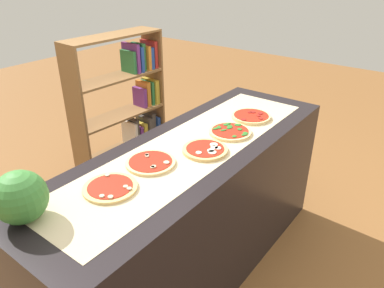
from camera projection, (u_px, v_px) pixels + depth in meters
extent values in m
plane|color=brown|center=(192.00, 267.00, 2.59)|extent=(12.00, 12.00, 0.00)
cube|color=black|center=(192.00, 212.00, 2.38)|extent=(2.22, 0.72, 0.95)
cube|color=beige|center=(192.00, 147.00, 2.16)|extent=(1.95, 0.50, 0.00)
cylinder|color=#DBB26B|center=(110.00, 188.00, 1.76)|extent=(0.26, 0.26, 0.01)
cylinder|color=#AD2314|center=(110.00, 186.00, 1.76)|extent=(0.22, 0.22, 0.00)
cylinder|color=#C6B28E|center=(125.00, 187.00, 1.75)|extent=(0.02, 0.02, 0.01)
cylinder|color=#C6B28E|center=(107.00, 175.00, 1.84)|extent=(0.02, 0.02, 0.01)
cylinder|color=#C6B28E|center=(102.00, 196.00, 1.68)|extent=(0.02, 0.02, 0.01)
cylinder|color=#C6B28E|center=(110.00, 197.00, 1.68)|extent=(0.03, 0.03, 0.01)
cylinder|color=#C6B28E|center=(129.00, 189.00, 1.74)|extent=(0.02, 0.02, 0.01)
cylinder|color=#E5C17F|center=(151.00, 163.00, 1.98)|extent=(0.27, 0.27, 0.02)
cylinder|color=#AD2314|center=(150.00, 161.00, 1.97)|extent=(0.23, 0.23, 0.00)
cylinder|color=#C6B28E|center=(152.00, 167.00, 1.91)|extent=(0.02, 0.02, 0.01)
cylinder|color=#C6B28E|center=(147.00, 155.00, 2.03)|extent=(0.02, 0.02, 0.01)
cylinder|color=#C6B28E|center=(166.00, 162.00, 1.95)|extent=(0.03, 0.03, 0.01)
cylinder|color=#C6B28E|center=(147.00, 156.00, 2.01)|extent=(0.02, 0.02, 0.01)
cylinder|color=#C6B28E|center=(154.00, 167.00, 1.91)|extent=(0.03, 0.03, 0.01)
cylinder|color=#C6B28E|center=(147.00, 155.00, 2.02)|extent=(0.02, 0.02, 0.01)
cylinder|color=#DBB26B|center=(205.00, 150.00, 2.10)|extent=(0.26, 0.26, 0.02)
cylinder|color=#AD2314|center=(205.00, 148.00, 2.10)|extent=(0.22, 0.22, 0.00)
cylinder|color=#EFE5CC|center=(199.00, 153.00, 2.04)|extent=(0.03, 0.03, 0.00)
cylinder|color=#EFE5CC|center=(211.00, 151.00, 2.06)|extent=(0.04, 0.04, 0.00)
cylinder|color=#EFE5CC|center=(212.00, 152.00, 2.05)|extent=(0.05, 0.05, 0.00)
cylinder|color=#EFE5CC|center=(214.00, 145.00, 2.13)|extent=(0.05, 0.05, 0.00)
cylinder|color=#EFE5CC|center=(214.00, 147.00, 2.10)|extent=(0.04, 0.04, 0.00)
cylinder|color=#EFE5CC|center=(218.00, 148.00, 2.09)|extent=(0.04, 0.04, 0.00)
cylinder|color=#E5C17F|center=(230.00, 132.00, 2.32)|extent=(0.27, 0.27, 0.02)
cylinder|color=#AD2314|center=(230.00, 130.00, 2.31)|extent=(0.23, 0.23, 0.00)
ellipsoid|color=#286B23|center=(240.00, 129.00, 2.32)|extent=(0.05, 0.05, 0.00)
ellipsoid|color=#286B23|center=(238.00, 125.00, 2.38)|extent=(0.06, 0.06, 0.00)
ellipsoid|color=#286B23|center=(226.00, 125.00, 2.38)|extent=(0.05, 0.05, 0.00)
ellipsoid|color=#286B23|center=(234.00, 136.00, 2.23)|extent=(0.04, 0.03, 0.00)
ellipsoid|color=#286B23|center=(245.00, 133.00, 2.27)|extent=(0.05, 0.05, 0.00)
ellipsoid|color=#286B23|center=(230.00, 128.00, 2.34)|extent=(0.05, 0.04, 0.00)
ellipsoid|color=#286B23|center=(244.00, 134.00, 2.25)|extent=(0.05, 0.04, 0.00)
ellipsoid|color=#286B23|center=(223.00, 130.00, 2.31)|extent=(0.05, 0.04, 0.00)
ellipsoid|color=#286B23|center=(230.00, 126.00, 2.36)|extent=(0.06, 0.05, 0.00)
ellipsoid|color=#286B23|center=(228.00, 124.00, 2.40)|extent=(0.05, 0.04, 0.00)
ellipsoid|color=#286B23|center=(219.00, 127.00, 2.35)|extent=(0.05, 0.05, 0.00)
ellipsoid|color=#286B23|center=(216.00, 128.00, 2.33)|extent=(0.06, 0.04, 0.00)
cylinder|color=#E5C17F|center=(251.00, 117.00, 2.53)|extent=(0.27, 0.27, 0.02)
cylinder|color=#AD2314|center=(251.00, 115.00, 2.53)|extent=(0.24, 0.24, 0.00)
cylinder|color=maroon|center=(253.00, 112.00, 2.57)|extent=(0.04, 0.04, 0.00)
cylinder|color=maroon|center=(261.00, 118.00, 2.47)|extent=(0.03, 0.03, 0.00)
cylinder|color=maroon|center=(259.00, 116.00, 2.51)|extent=(0.03, 0.03, 0.00)
cylinder|color=maroon|center=(260.00, 113.00, 2.55)|extent=(0.04, 0.04, 0.00)
cylinder|color=maroon|center=(244.00, 120.00, 2.45)|extent=(0.03, 0.03, 0.00)
cylinder|color=maroon|center=(250.00, 112.00, 2.56)|extent=(0.03, 0.03, 0.00)
sphere|color=#387A33|center=(20.00, 197.00, 1.52)|extent=(0.23, 0.23, 0.23)
cube|color=brown|center=(154.00, 102.00, 3.55)|extent=(0.03, 0.25, 1.39)
cube|color=brown|center=(78.00, 131.00, 2.96)|extent=(0.03, 0.25, 1.39)
cube|color=brown|center=(126.00, 180.00, 3.57)|extent=(0.85, 0.29, 0.02)
cube|color=#753384|center=(155.00, 156.00, 3.79)|extent=(0.04, 0.18, 0.19)
cube|color=silver|center=(152.00, 155.00, 3.75)|extent=(0.03, 0.19, 0.24)
cube|color=orange|center=(150.00, 156.00, 3.73)|extent=(0.04, 0.16, 0.23)
cube|color=orange|center=(146.00, 158.00, 3.70)|extent=(0.04, 0.16, 0.24)
cube|color=brown|center=(123.00, 149.00, 3.41)|extent=(0.85, 0.29, 0.02)
cube|color=#234799|center=(153.00, 125.00, 3.63)|extent=(0.04, 0.19, 0.20)
cube|color=#47423D|center=(149.00, 124.00, 3.59)|extent=(0.05, 0.15, 0.25)
cube|color=#47423D|center=(145.00, 127.00, 3.55)|extent=(0.05, 0.20, 0.22)
cube|color=gold|center=(141.00, 131.00, 3.53)|extent=(0.05, 0.16, 0.18)
cube|color=#753384|center=(137.00, 134.00, 3.50)|extent=(0.04, 0.16, 0.16)
cube|color=#47423D|center=(133.00, 131.00, 3.45)|extent=(0.05, 0.14, 0.25)
cube|color=silver|center=(130.00, 134.00, 3.42)|extent=(0.04, 0.20, 0.23)
cube|color=brown|center=(120.00, 115.00, 3.26)|extent=(0.85, 0.29, 0.02)
cube|color=gold|center=(151.00, 91.00, 3.47)|extent=(0.05, 0.20, 0.23)
cube|color=#2D753D|center=(147.00, 92.00, 3.44)|extent=(0.04, 0.17, 0.22)
cube|color=orange|center=(143.00, 93.00, 3.40)|extent=(0.05, 0.16, 0.23)
cube|color=#753384|center=(140.00, 97.00, 3.38)|extent=(0.04, 0.16, 0.18)
cube|color=brown|center=(116.00, 77.00, 3.10)|extent=(0.85, 0.29, 0.02)
cube|color=#B22823|center=(149.00, 54.00, 3.31)|extent=(0.04, 0.19, 0.24)
cube|color=#234799|center=(146.00, 57.00, 3.29)|extent=(0.05, 0.19, 0.19)
cube|color=orange|center=(142.00, 57.00, 3.26)|extent=(0.04, 0.21, 0.21)
cube|color=#2D753D|center=(139.00, 56.00, 3.23)|extent=(0.04, 0.15, 0.24)
cube|color=#234799|center=(135.00, 59.00, 3.20)|extent=(0.04, 0.21, 0.21)
cube|color=#753384|center=(131.00, 58.00, 3.16)|extent=(0.04, 0.20, 0.25)
cube|color=#2D753D|center=(128.00, 62.00, 3.15)|extent=(0.04, 0.18, 0.19)
cube|color=brown|center=(112.00, 36.00, 2.94)|extent=(0.85, 0.29, 0.02)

